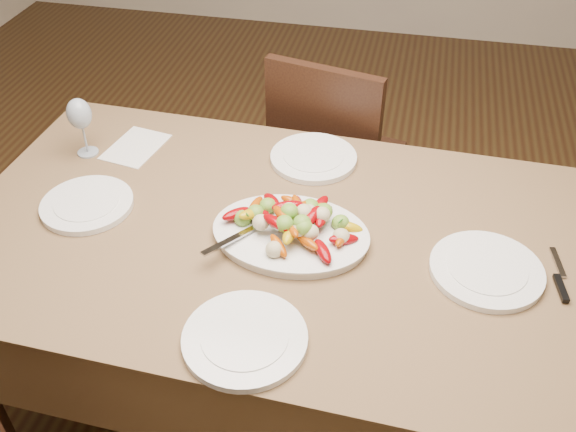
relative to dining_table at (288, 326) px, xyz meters
The scene contains 13 objects.
floor 0.48m from the dining_table, 144.78° to the left, with size 6.00×6.00×0.00m, color #382310.
dining_table is the anchor object (origin of this frame).
chair_far 0.81m from the dining_table, 87.92° to the left, with size 0.42×0.42×0.95m, color black, non-canonical shape.
serving_platter 0.39m from the dining_table, 60.10° to the right, with size 0.41×0.30×0.02m, color white.
roasted_vegetables 0.45m from the dining_table, 60.10° to the right, with size 0.34×0.23×0.09m, color #790206, non-canonical shape.
serving_spoon 0.44m from the dining_table, 134.05° to the right, with size 0.28×0.06×0.03m, color #9EA0A8, non-canonical shape.
plate_left 0.70m from the dining_table, behind, with size 0.26×0.26×0.02m, color white.
plate_right 0.65m from the dining_table, ahead, with size 0.29×0.29×0.02m, color white.
plate_far 0.53m from the dining_table, 89.56° to the left, with size 0.27×0.27×0.02m, color white.
plate_near 0.55m from the dining_table, 92.24° to the right, with size 0.29×0.29×0.02m, color white.
wine_glass 0.89m from the dining_table, 160.81° to the left, with size 0.08×0.08×0.20m, color #8C99A5, non-canonical shape.
menu_card 0.75m from the dining_table, 151.53° to the left, with size 0.15×0.21×0.00m, color silver.
table_knife 0.80m from the dining_table, ahead, with size 0.02×0.20×0.01m, color #9EA0A8, non-canonical shape.
Camera 1 is at (0.52, -1.45, 1.90)m, focal length 40.00 mm.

